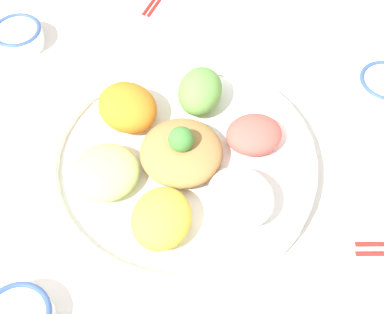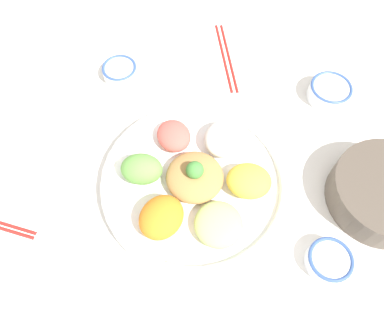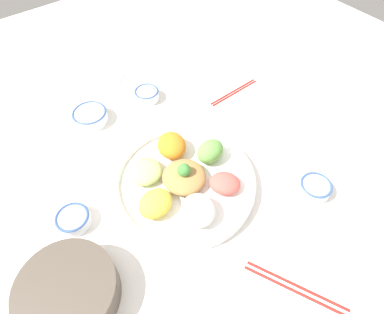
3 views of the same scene
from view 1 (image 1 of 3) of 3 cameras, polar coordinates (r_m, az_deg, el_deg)
ground_plane at (r=0.81m, az=-1.61°, el=0.71°), size 2.40×2.40×0.00m
salad_platter at (r=0.77m, az=-1.24°, el=-0.13°), size 0.39×0.39×0.09m
sauce_bowl_red at (r=0.99m, az=-18.02°, el=12.19°), size 0.08×0.08×0.04m
rice_bowl_plain at (r=0.92m, az=19.85°, el=7.20°), size 0.09×0.09×0.03m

